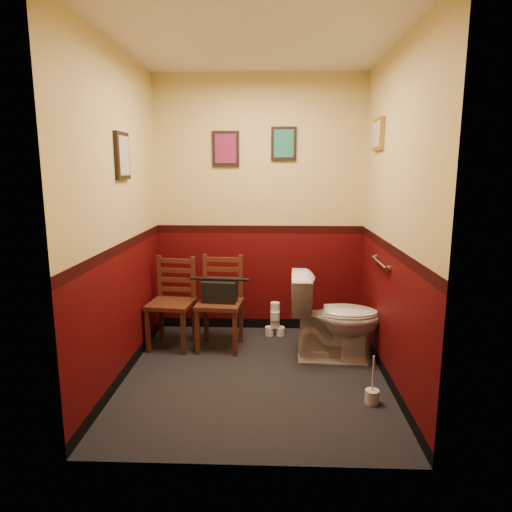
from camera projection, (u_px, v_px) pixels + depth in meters
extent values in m
cube|color=black|center=(255.00, 376.00, 3.91)|extent=(2.20, 2.40, 0.00)
cube|color=silver|center=(255.00, 39.00, 3.40)|extent=(2.20, 2.40, 0.00)
cube|color=#420607|center=(259.00, 207.00, 4.83)|extent=(2.20, 0.00, 2.70)
cube|color=#420607|center=(246.00, 243.00, 2.48)|extent=(2.20, 0.00, 2.70)
cube|color=#420607|center=(119.00, 219.00, 3.70)|extent=(0.00, 2.40, 2.70)
cube|color=#420607|center=(393.00, 220.00, 3.61)|extent=(0.00, 2.40, 2.70)
cylinder|color=silver|center=(379.00, 263.00, 3.94)|extent=(0.03, 0.50, 0.03)
cylinder|color=silver|center=(389.00, 269.00, 3.69)|extent=(0.02, 0.06, 0.06)
cylinder|color=silver|center=(375.00, 257.00, 4.18)|extent=(0.02, 0.06, 0.06)
cube|color=black|center=(226.00, 149.00, 4.71)|extent=(0.28, 0.03, 0.36)
cube|color=maroon|center=(226.00, 149.00, 4.70)|extent=(0.22, 0.01, 0.30)
cube|color=black|center=(284.00, 144.00, 4.68)|extent=(0.26, 0.03, 0.34)
cube|color=#23705C|center=(284.00, 144.00, 4.67)|extent=(0.20, 0.01, 0.28)
cube|color=black|center=(122.00, 156.00, 3.70)|extent=(0.03, 0.30, 0.38)
cube|color=#B9A891|center=(124.00, 156.00, 3.70)|extent=(0.01, 0.24, 0.31)
cube|color=olive|center=(378.00, 134.00, 4.07)|extent=(0.03, 0.34, 0.28)
cube|color=#B9A891|center=(376.00, 134.00, 4.07)|extent=(0.01, 0.28, 0.22)
imported|color=white|center=(335.00, 318.00, 4.19)|extent=(0.84, 0.49, 0.80)
cylinder|color=silver|center=(372.00, 397.00, 3.44)|extent=(0.11, 0.11, 0.11)
cylinder|color=silver|center=(373.00, 375.00, 3.41)|extent=(0.01, 0.01, 0.30)
cube|color=#4C2517|center=(171.00, 304.00, 4.47)|extent=(0.46, 0.46, 0.04)
cube|color=#4C2517|center=(148.00, 330.00, 4.37)|extent=(0.04, 0.04, 0.44)
cube|color=#4C2517|center=(161.00, 319.00, 4.71)|extent=(0.04, 0.04, 0.44)
cube|color=#4C2517|center=(183.00, 333.00, 4.31)|extent=(0.04, 0.04, 0.44)
cube|color=#4C2517|center=(194.00, 320.00, 4.66)|extent=(0.04, 0.04, 0.44)
cube|color=#4C2517|center=(160.00, 277.00, 4.63)|extent=(0.04, 0.04, 0.44)
cube|color=#4C2517|center=(193.00, 278.00, 4.58)|extent=(0.04, 0.04, 0.44)
cube|color=#4C2517|center=(177.00, 289.00, 4.63)|extent=(0.34, 0.07, 0.04)
cube|color=#4C2517|center=(176.00, 280.00, 4.61)|extent=(0.34, 0.07, 0.04)
cube|color=#4C2517|center=(176.00, 270.00, 4.59)|extent=(0.34, 0.07, 0.04)
cube|color=#4C2517|center=(176.00, 261.00, 4.57)|extent=(0.34, 0.07, 0.04)
cube|color=#4C2517|center=(220.00, 304.00, 4.44)|extent=(0.46, 0.46, 0.04)
cube|color=#4C2517|center=(197.00, 331.00, 4.33)|extent=(0.04, 0.04, 0.45)
cube|color=#4C2517|center=(206.00, 319.00, 4.68)|extent=(0.04, 0.04, 0.45)
cube|color=#4C2517|center=(235.00, 333.00, 4.29)|extent=(0.04, 0.04, 0.45)
cube|color=#4C2517|center=(241.00, 321.00, 4.64)|extent=(0.04, 0.04, 0.45)
cube|color=#4C2517|center=(205.00, 276.00, 4.60)|extent=(0.04, 0.04, 0.45)
cube|color=#4C2517|center=(241.00, 277.00, 4.56)|extent=(0.04, 0.04, 0.45)
cube|color=#4C2517|center=(223.00, 289.00, 4.60)|extent=(0.34, 0.05, 0.05)
cube|color=#4C2517|center=(223.00, 279.00, 4.59)|extent=(0.34, 0.05, 0.05)
cube|color=#4C2517|center=(223.00, 269.00, 4.57)|extent=(0.34, 0.05, 0.05)
cube|color=#4C2517|center=(223.00, 260.00, 4.55)|extent=(0.34, 0.05, 0.05)
cube|color=black|center=(219.00, 291.00, 4.42)|extent=(0.35, 0.20, 0.21)
cylinder|color=black|center=(219.00, 279.00, 4.40)|extent=(0.29, 0.06, 0.03)
cylinder|color=silver|center=(270.00, 331.00, 4.86)|extent=(0.10, 0.10, 0.09)
cylinder|color=silver|center=(280.00, 331.00, 4.86)|extent=(0.10, 0.10, 0.09)
cylinder|color=silver|center=(275.00, 323.00, 4.83)|extent=(0.10, 0.10, 0.09)
cylinder|color=silver|center=(275.00, 316.00, 4.80)|extent=(0.10, 0.10, 0.09)
cylinder|color=silver|center=(275.00, 307.00, 4.81)|extent=(0.10, 0.10, 0.09)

